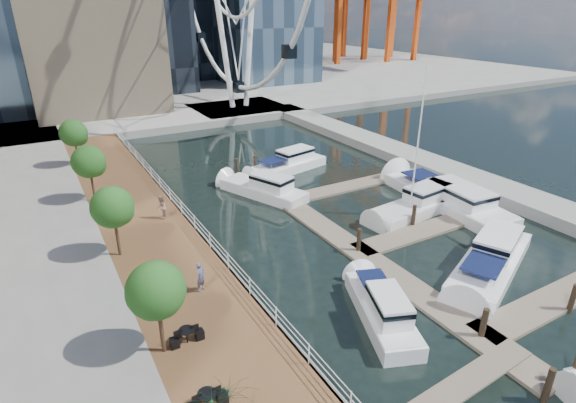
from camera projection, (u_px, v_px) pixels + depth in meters
The scene contains 14 objects.
ground at pixel (409, 335), 23.01m from camera, with size 520.00×520.00×0.00m, color black.
boardwalk at pixel (155, 245), 30.61m from camera, with size 6.00×60.00×1.00m, color brown.
seawall at pixel (197, 235), 31.98m from camera, with size 0.25×60.00×1.00m, color #595954.
land_far at pixel (95, 76), 103.80m from camera, with size 200.00×114.00×1.00m, color gray.
breakwater at pixel (415, 159), 47.84m from camera, with size 4.00×60.00×1.00m, color gray.
pier at pixel (240, 110), 70.50m from camera, with size 14.00×12.00×1.00m, color gray.
railing at pixel (195, 223), 31.52m from camera, with size 0.10×60.00×1.05m, color white, non-canonical shape.
floating_docks at pixel (394, 219), 34.38m from camera, with size 16.00×34.00×2.60m.
street_trees at pixel (112, 207), 27.20m from camera, with size 2.60×42.60×4.60m.
yacht_foreground at pixel (489, 270), 28.72m from camera, with size 2.92×10.91×2.15m, color white, non-canonical shape.
pedestrian_near at pixel (201, 277), 24.57m from camera, with size 0.65×0.42×1.77m, color #4D4F67.
pedestrian_mid at pixel (162, 207), 32.97m from camera, with size 0.88×0.69×1.81m, color gray.
pedestrian_far at pixel (93, 155), 44.48m from camera, with size 1.13×0.47×1.92m, color #353A43.
moored_yachts at pixel (405, 218), 35.69m from camera, with size 19.73×38.09×11.50m.
Camera 1 is at (-14.52, -12.79, 15.51)m, focal length 28.00 mm.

